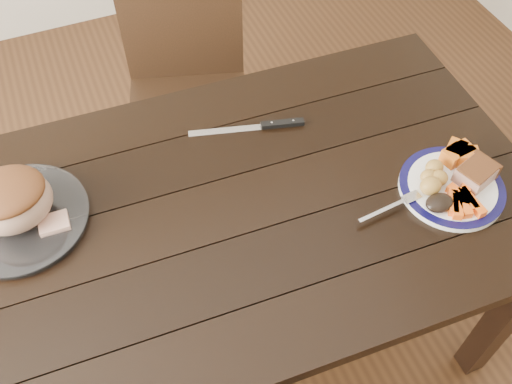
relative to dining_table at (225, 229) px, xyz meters
name	(u,v)px	position (x,y,z in m)	size (l,w,h in m)	color
ground	(233,334)	(0.00, 0.00, -0.66)	(4.00, 4.00, 0.00)	#472B16
dining_table	(225,229)	(0.00, 0.00, 0.00)	(1.63, 0.96, 0.75)	black
chair_far	(187,81)	(0.12, 0.73, -0.13)	(0.53, 0.53, 0.93)	black
dinner_plate	(451,188)	(0.55, -0.17, 0.10)	(0.26, 0.26, 0.02)	white
plate_rim	(452,186)	(0.55, -0.17, 0.11)	(0.26, 0.26, 0.02)	#0D0B37
serving_platter	(21,220)	(-0.46, 0.15, 0.10)	(0.32, 0.32, 0.02)	white
pork_slice	(476,174)	(0.61, -0.17, 0.13)	(0.09, 0.07, 0.04)	tan
roasted_potatoes	(433,178)	(0.50, -0.14, 0.13)	(0.09, 0.09, 0.05)	gold
carrot_batons	(463,201)	(0.54, -0.22, 0.12)	(0.10, 0.11, 0.02)	#F45D14
pumpkin_wedges	(459,154)	(0.61, -0.10, 0.13)	(0.09, 0.09, 0.04)	orange
dark_mushroom	(439,203)	(0.48, -0.21, 0.13)	(0.07, 0.05, 0.03)	black
fork	(394,205)	(0.38, -0.16, 0.11)	(0.18, 0.03, 0.00)	silver
roast_joint	(11,202)	(-0.46, 0.15, 0.17)	(0.19, 0.17, 0.13)	tan
cut_slice	(54,224)	(-0.39, 0.09, 0.12)	(0.07, 0.06, 0.02)	tan
carving_knife	(268,125)	(0.21, 0.21, 0.10)	(0.31, 0.10, 0.01)	silver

